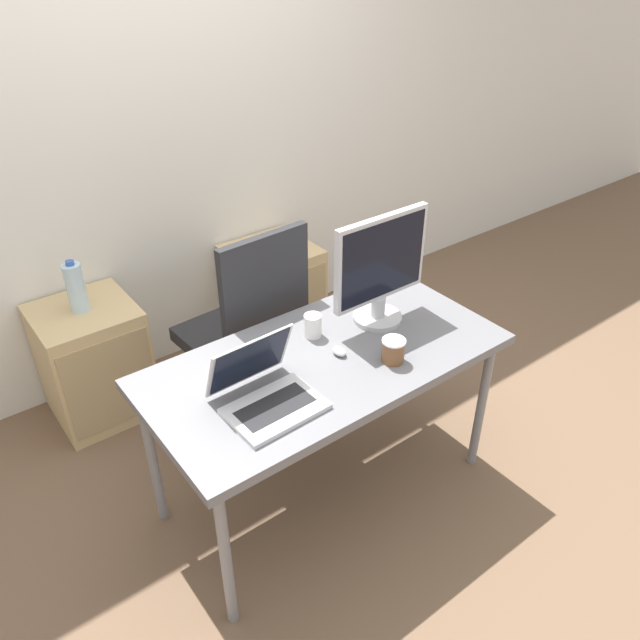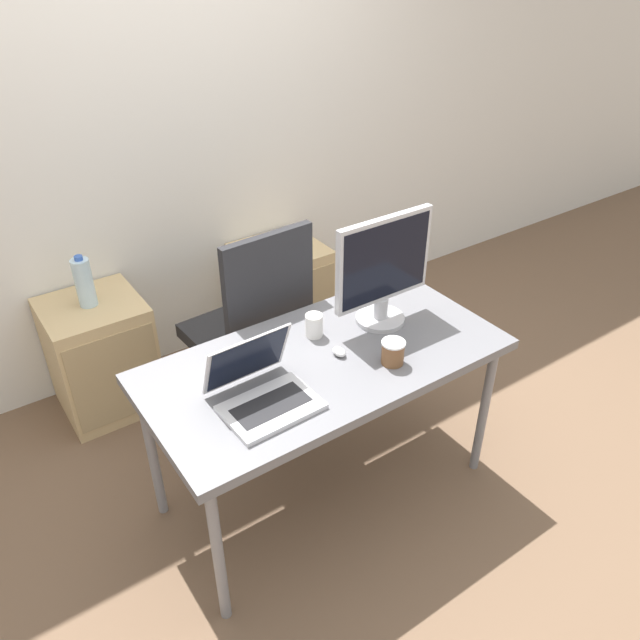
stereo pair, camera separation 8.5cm
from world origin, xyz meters
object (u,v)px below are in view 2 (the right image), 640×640
at_px(cabinet_right, 282,295).
at_px(coffee_cup_white, 314,325).
at_px(office_chair, 251,347).
at_px(cabinet_left, 102,356).
at_px(mouse, 339,352).
at_px(monitor, 383,270).
at_px(water_bottle, 84,282).
at_px(laptop_center, 263,390).
at_px(coffee_cup_brown, 393,352).

height_order(cabinet_right, coffee_cup_white, coffee_cup_white).
distance_m(office_chair, cabinet_left, 0.76).
bearing_deg(cabinet_right, mouse, -110.59).
bearing_deg(cabinet_left, monitor, -48.32).
xyz_separation_m(office_chair, monitor, (0.32, -0.56, 0.57)).
bearing_deg(coffee_cup_white, water_bottle, 123.13).
xyz_separation_m(water_bottle, monitor, (0.92, -1.03, 0.24)).
distance_m(water_bottle, monitor, 1.40).
distance_m(laptop_center, mouse, 0.39).
xyz_separation_m(laptop_center, coffee_cup_brown, (0.52, -0.08, -0.00)).
bearing_deg(coffee_cup_white, office_chair, 94.02).
height_order(laptop_center, coffee_cup_white, laptop_center).
height_order(laptop_center, coffee_cup_brown, laptop_center).
distance_m(cabinet_right, water_bottle, 1.14).
xyz_separation_m(mouse, coffee_cup_brown, (0.14, -0.15, 0.03)).
distance_m(monitor, coffee_cup_brown, 0.35).
bearing_deg(office_chair, coffee_cup_brown, -77.88).
bearing_deg(monitor, cabinet_left, 131.68).
relative_size(laptop_center, coffee_cup_brown, 3.48).
xyz_separation_m(cabinet_left, monitor, (0.92, -1.03, 0.66)).
distance_m(coffee_cup_white, coffee_cup_brown, 0.35).
bearing_deg(cabinet_left, water_bottle, 90.00).
distance_m(laptop_center, coffee_cup_brown, 0.52).
bearing_deg(mouse, monitor, 19.18).
height_order(monitor, coffee_cup_brown, monitor).
bearing_deg(cabinet_right, water_bottle, 179.88).
height_order(water_bottle, monitor, monitor).
distance_m(cabinet_right, laptop_center, 1.52).
bearing_deg(laptop_center, coffee_cup_brown, -9.11).
distance_m(cabinet_left, laptop_center, 1.32).
bearing_deg(coffee_cup_white, coffee_cup_brown, -66.34).
relative_size(office_chair, monitor, 2.26).
height_order(cabinet_right, monitor, monitor).
height_order(cabinet_left, coffee_cup_brown, coffee_cup_brown).
height_order(office_chair, cabinet_left, office_chair).
height_order(cabinet_left, cabinet_right, same).
bearing_deg(office_chair, coffee_cup_white, -85.98).
distance_m(cabinet_left, cabinet_right, 1.06).
bearing_deg(monitor, water_bottle, 131.62).
height_order(coffee_cup_white, coffee_cup_brown, same).
bearing_deg(monitor, laptop_center, -165.64).
distance_m(office_chair, coffee_cup_brown, 0.92).
relative_size(cabinet_left, coffee_cup_brown, 6.32).
relative_size(cabinet_left, cabinet_right, 1.00).
height_order(cabinet_right, laptop_center, laptop_center).
distance_m(water_bottle, coffee_cup_brown, 1.50).
height_order(office_chair, mouse, office_chair).
relative_size(cabinet_right, coffee_cup_brown, 6.32).
relative_size(water_bottle, monitor, 0.55).
xyz_separation_m(office_chair, cabinet_left, (-0.60, 0.47, -0.09)).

